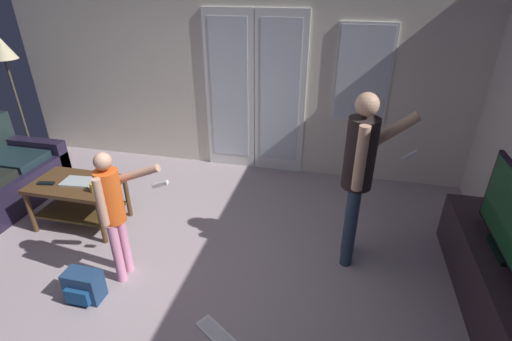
{
  "coord_description": "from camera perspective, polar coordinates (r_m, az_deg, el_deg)",
  "views": [
    {
      "loc": [
        1.41,
        -2.25,
        2.45
      ],
      "look_at": [
        0.77,
        0.5,
        0.97
      ],
      "focal_mm": 26.4,
      "sensor_mm": 36.0,
      "label": 1
    }
  ],
  "objects": [
    {
      "name": "ground_plane",
      "position": [
        3.62,
        -14.4,
        -16.31
      ],
      "size": [
        6.17,
        5.0,
        0.02
      ],
      "primitive_type": "cube",
      "color": "#A19197"
    },
    {
      "name": "cup_near_edge",
      "position": [
        4.09,
        -23.35,
        -2.35
      ],
      "size": [
        0.07,
        0.07,
        0.1
      ],
      "primitive_type": "cylinder",
      "color": "gold",
      "rests_on": "coffee_table"
    },
    {
      "name": "laptop_closed",
      "position": [
        4.35,
        -25.33,
        -1.54
      ],
      "size": [
        0.34,
        0.24,
        0.02
      ],
      "primitive_type": "cube",
      "rotation": [
        0.0,
        0.0,
        0.1
      ],
      "color": "#ACB6B7",
      "rests_on": "coffee_table"
    },
    {
      "name": "floor_lamp",
      "position": [
        5.86,
        -33.86,
        14.15
      ],
      "size": [
        0.32,
        0.32,
        1.78
      ],
      "color": "#2C2B31",
      "rests_on": "ground_plane"
    },
    {
      "name": "cup_by_laptop",
      "position": [
        4.29,
        -21.83,
        -0.43
      ],
      "size": [
        0.08,
        0.08,
        0.12
      ],
      "primitive_type": "cylinder",
      "color": "red",
      "rests_on": "coffee_table"
    },
    {
      "name": "tv_stand",
      "position": [
        3.75,
        31.88,
        -13.41
      ],
      "size": [
        0.41,
        1.76,
        0.49
      ],
      "color": "#2D1F25",
      "rests_on": "ground_plane"
    },
    {
      "name": "person_adult",
      "position": [
        3.33,
        15.45,
        0.39
      ],
      "size": [
        0.62,
        0.44,
        1.64
      ],
      "color": "#303E54",
      "rests_on": "ground_plane"
    },
    {
      "name": "wall_back_with_doors",
      "position": [
        5.03,
        -3.0,
        14.82
      ],
      "size": [
        6.17,
        0.09,
        2.75
      ],
      "color": "silver",
      "rests_on": "ground_plane"
    },
    {
      "name": "person_child",
      "position": [
        3.34,
        -20.76,
        -5.13
      ],
      "size": [
        0.55,
        0.35,
        1.23
      ],
      "color": "pink",
      "rests_on": "ground_plane"
    },
    {
      "name": "flat_screen_tv",
      "position": [
        3.44,
        34.24,
        -5.83
      ],
      "size": [
        0.08,
        1.02,
        0.66
      ],
      "color": "black",
      "rests_on": "tv_stand"
    },
    {
      "name": "tv_remote_black",
      "position": [
        4.47,
        -29.22,
        -1.69
      ],
      "size": [
        0.18,
        0.08,
        0.02
      ],
      "primitive_type": "cube",
      "rotation": [
        0.0,
        0.0,
        0.17
      ],
      "color": "black",
      "rests_on": "coffee_table"
    },
    {
      "name": "backpack",
      "position": [
        3.59,
        -24.66,
        -15.65
      ],
      "size": [
        0.3,
        0.21,
        0.27
      ],
      "color": "navy",
      "rests_on": "ground_plane"
    },
    {
      "name": "loose_keyboard",
      "position": [
        3.13,
        -5.56,
        -23.72
      ],
      "size": [
        0.44,
        0.35,
        0.02
      ],
      "color": "white",
      "rests_on": "ground_plane"
    },
    {
      "name": "coffee_table",
      "position": [
        4.43,
        -25.36,
        -3.25
      ],
      "size": [
        0.9,
        0.57,
        0.51
      ],
      "color": "#51351D",
      "rests_on": "ground_plane"
    }
  ]
}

